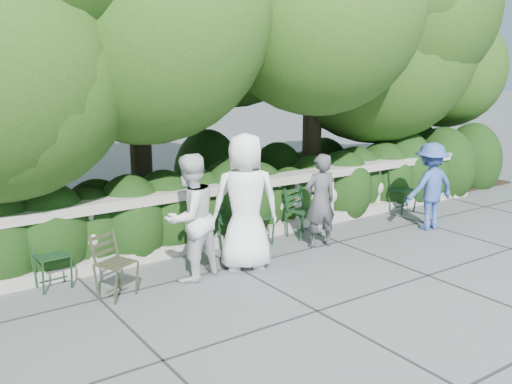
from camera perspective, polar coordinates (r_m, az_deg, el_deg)
ground at (r=7.92m, az=4.16°, el=-8.43°), size 90.00×90.00×0.00m
balustrade at (r=9.17m, az=-2.85°, el=-2.19°), size 12.00×0.44×1.00m
shrub_hedge at (r=10.30m, az=-6.35°, el=-3.34°), size 15.00×2.60×1.70m
chair_a at (r=7.84m, az=-19.17°, el=-9.39°), size 0.46×0.50×0.84m
chair_c at (r=8.85m, az=-1.25°, el=-6.04°), size 0.56×0.59×0.84m
chair_d at (r=9.54m, az=5.17°, el=-4.65°), size 0.49×0.53×0.84m
chair_e at (r=9.12m, az=0.62°, el=-5.45°), size 0.52×0.55×0.84m
chair_f at (r=11.38m, az=14.92°, el=-2.11°), size 0.46×0.50×0.84m
chair_weathered at (r=7.38m, az=-12.86°, el=-10.42°), size 0.59×0.62×0.84m
person_businessman at (r=7.94m, az=-1.06°, el=-0.99°), size 1.12×0.95×1.94m
person_woman_grey at (r=8.97m, az=6.43°, el=-0.88°), size 0.60×0.45×1.49m
person_casual_man at (r=7.63m, az=-6.61°, el=-2.55°), size 0.99×0.86×1.71m
person_older_blue at (r=10.31m, az=17.02°, el=0.54°), size 1.05×0.69×1.52m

